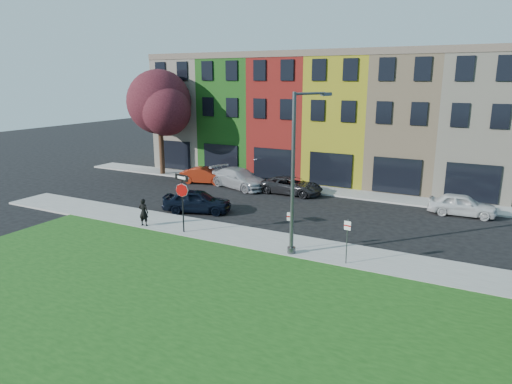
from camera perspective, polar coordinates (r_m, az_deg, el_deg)
The scene contains 16 objects.
ground at distance 22.14m, azimuth -4.47°, elevation -8.23°, with size 120.00×120.00×0.00m, color black.
sidewalk_near at distance 23.71m, azimuth 3.55°, elevation -6.52°, with size 40.00×3.00×0.12m, color gray.
sidewalk_far at distance 36.17m, azimuth 4.11°, elevation 0.69°, with size 40.00×2.40×0.12m, color gray.
grass_park at distance 14.35m, azimuth 11.24°, elevation -21.70°, with size 40.00×16.00×0.10m, color #194614.
rowhouse_block at distance 40.93m, azimuth 8.40°, elevation 9.12°, with size 30.00×10.12×10.00m.
stop_sign at distance 24.99m, azimuth -9.23°, elevation 0.06°, with size 1.02×0.31×3.24m.
man at distance 26.93m, azimuth -13.88°, elevation -2.47°, with size 0.65×0.49×1.60m, color black.
sedan_near at distance 29.46m, azimuth -7.36°, elevation -1.10°, with size 4.69×3.08×1.49m, color black.
parked_car_red at distance 37.54m, azimuth -6.39°, elevation 2.06°, with size 4.18×2.22×1.31m, color maroon.
parked_car_silver at distance 35.78m, azimuth -2.11°, elevation 1.73°, with size 5.68×3.64×1.53m, color #9F9FA4.
parked_car_dark at distance 33.94m, azimuth 4.51°, elevation 0.80°, with size 4.67×2.25×1.28m, color black.
parked_car_white at distance 31.33m, azimuth 24.35°, elevation -1.46°, with size 4.10×1.83×1.37m, color silver.
street_lamp at distance 21.45m, azimuth 5.04°, elevation 2.19°, with size 1.24×2.44×7.67m.
parking_sign_a at distance 22.43m, azimuth 4.28°, elevation -4.18°, with size 0.32×0.11×1.99m.
parking_sign_b at distance 21.10m, azimuth 11.32°, elevation -5.40°, with size 0.32×0.10×2.12m.
tree_purple at distance 40.83m, azimuth -11.84°, elevation 10.75°, with size 6.60×5.78×9.04m.
Camera 1 is at (10.99, -17.31, 8.36)m, focal length 32.00 mm.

